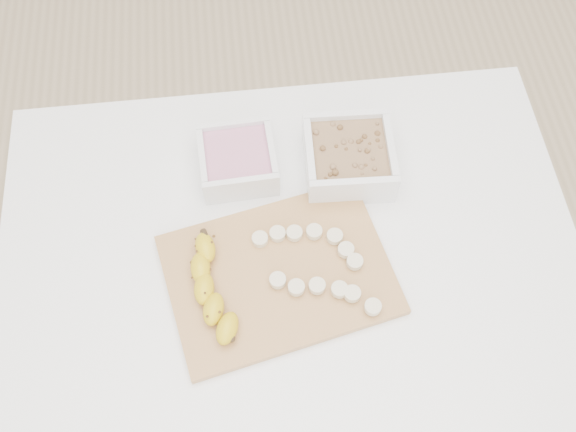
{
  "coord_description": "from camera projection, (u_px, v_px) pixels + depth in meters",
  "views": [
    {
      "loc": [
        -0.05,
        -0.47,
        1.75
      ],
      "look_at": [
        0.0,
        0.03,
        0.81
      ],
      "focal_mm": 40.0,
      "sensor_mm": 36.0,
      "label": 1
    }
  ],
  "objects": [
    {
      "name": "table",
      "position": [
        290.0,
        270.0,
        1.19
      ],
      "size": [
        1.0,
        0.7,
        0.75
      ],
      "color": "white",
      "rests_on": "ground"
    },
    {
      "name": "ground",
      "position": [
        289.0,
        363.0,
        1.76
      ],
      "size": [
        3.5,
        3.5,
        0.0
      ],
      "primitive_type": "plane",
      "color": "#C6AD89",
      "rests_on": "ground"
    },
    {
      "name": "banana",
      "position": [
        213.0,
        290.0,
        1.03
      ],
      "size": [
        0.05,
        0.19,
        0.03
      ],
      "primitive_type": null,
      "rotation": [
        0.0,
        0.0,
        -0.01
      ],
      "color": "gold",
      "rests_on": "cutting_board"
    },
    {
      "name": "banana_slices",
      "position": [
        318.0,
        263.0,
        1.06
      ],
      "size": [
        0.2,
        0.18,
        0.02
      ],
      "color": "beige",
      "rests_on": "cutting_board"
    },
    {
      "name": "bowl_granola",
      "position": [
        349.0,
        157.0,
        1.14
      ],
      "size": [
        0.16,
        0.16,
        0.07
      ],
      "color": "white",
      "rests_on": "table"
    },
    {
      "name": "cutting_board",
      "position": [
        279.0,
        274.0,
        1.07
      ],
      "size": [
        0.41,
        0.33,
        0.01
      ],
      "primitive_type": "cube",
      "rotation": [
        0.0,
        0.0,
        0.21
      ],
      "color": "tan",
      "rests_on": "table"
    },
    {
      "name": "bowl_yogurt",
      "position": [
        238.0,
        160.0,
        1.15
      ],
      "size": [
        0.14,
        0.14,
        0.06
      ],
      "color": "white",
      "rests_on": "table"
    }
  ]
}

